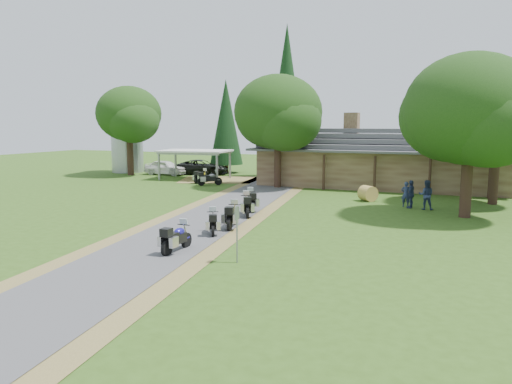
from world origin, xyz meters
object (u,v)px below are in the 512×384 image
at_px(carport, 195,165).
at_px(motorcycle_row_c, 232,215).
at_px(lodge, 384,157).
at_px(motorcycle_carport_a, 201,176).
at_px(car_white_sedan, 166,166).
at_px(motorcycle_row_e, 251,200).
at_px(motorcycle_carport_b, 210,178).
at_px(hay_bale, 368,193).
at_px(motorcycle_row_a, 177,237).
at_px(motorcycle_row_d, 247,204).
at_px(motorcycle_row_b, 213,221).
at_px(silo, 127,140).
at_px(car_dark_suv, 202,163).

relative_size(carport, motorcycle_row_c, 3.19).
distance_m(lodge, motorcycle_row_c, 21.14).
bearing_deg(motorcycle_carport_a, carport, 46.07).
xyz_separation_m(car_white_sedan, motorcycle_carport_a, (6.87, -4.89, -0.33)).
xyz_separation_m(motorcycle_row_e, motorcycle_carport_a, (-9.65, 11.37, -0.05)).
xyz_separation_m(motorcycle_carport_b, hay_bale, (14.05, -3.62, -0.13)).
xyz_separation_m(motorcycle_row_a, hay_bale, (4.88, 16.72, -0.11)).
bearing_deg(motorcycle_row_c, motorcycle_carport_b, 16.95).
bearing_deg(motorcycle_row_d, motorcycle_row_c, 164.52).
height_order(car_white_sedan, hay_bale, car_white_sedan).
distance_m(car_white_sedan, motorcycle_row_b, 28.65).
relative_size(silo, motorcycle_row_e, 3.47).
bearing_deg(carport, motorcycle_carport_b, -53.58).
xyz_separation_m(car_white_sedan, hay_bale, (22.37, -9.70, -0.43)).
bearing_deg(hay_bale, motorcycle_row_c, -112.50).
xyz_separation_m(motorcycle_row_a, motorcycle_row_e, (-0.98, 10.16, 0.03)).
bearing_deg(car_white_sedan, motorcycle_row_c, -138.97).
bearing_deg(motorcycle_row_d, motorcycle_carport_b, 9.52).
distance_m(motorcycle_row_a, motorcycle_carport_b, 22.31).
height_order(carport, car_white_sedan, carport).
xyz_separation_m(lodge, motorcycle_row_a, (-4.58, -25.76, -1.81)).
bearing_deg(motorcycle_row_e, motorcycle_row_a, 156.48).
height_order(motorcycle_row_c, motorcycle_row_e, motorcycle_row_c).
height_order(carport, hay_bale, carport).
relative_size(motorcycle_row_a, motorcycle_row_d, 0.93).
distance_m(lodge, car_white_sedan, 22.13).
distance_m(motorcycle_row_d, motorcycle_carport_a, 16.52).
relative_size(motorcycle_row_e, hay_bale, 1.87).
relative_size(motorcycle_row_a, motorcycle_carport_b, 0.98).
distance_m(car_dark_suv, motorcycle_carport_a, 7.75).
relative_size(carport, motorcycle_row_d, 3.17).
bearing_deg(lodge, motorcycle_row_b, -102.13).
distance_m(lodge, motorcycle_row_e, 16.65).
relative_size(car_dark_suv, motorcycle_row_e, 3.02).
distance_m(silo, carport, 10.98).
relative_size(lodge, motorcycle_row_b, 12.05).
bearing_deg(car_dark_suv, motorcycle_row_d, -161.02).
bearing_deg(motorcycle_row_b, lodge, -40.05).
bearing_deg(motorcycle_carport_a, motorcycle_row_a, -146.46).
height_order(carport, motorcycle_row_b, carport).
distance_m(silo, motorcycle_row_d, 29.54).
distance_m(lodge, silo, 27.62).
bearing_deg(motorcycle_row_a, car_white_sedan, 34.85).
bearing_deg(hay_bale, silo, 158.91).
distance_m(motorcycle_row_a, motorcycle_row_e, 10.21).
xyz_separation_m(motorcycle_carport_a, hay_bale, (15.50, -4.81, -0.10)).
bearing_deg(motorcycle_carport_a, car_dark_suv, 35.89).
distance_m(lodge, car_dark_suv, 19.12).
height_order(motorcycle_row_e, motorcycle_carport_a, motorcycle_row_e).
relative_size(car_white_sedan, motorcycle_row_e, 2.92).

